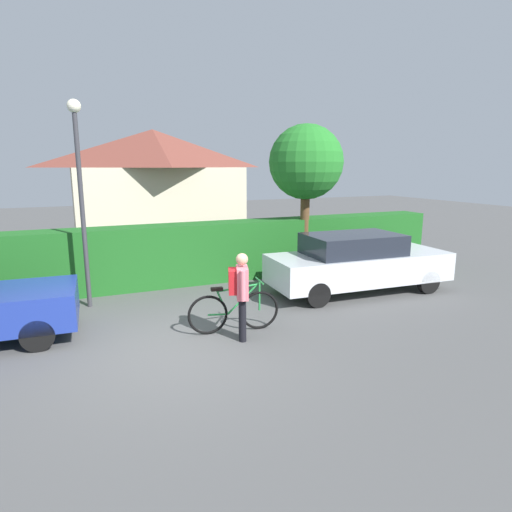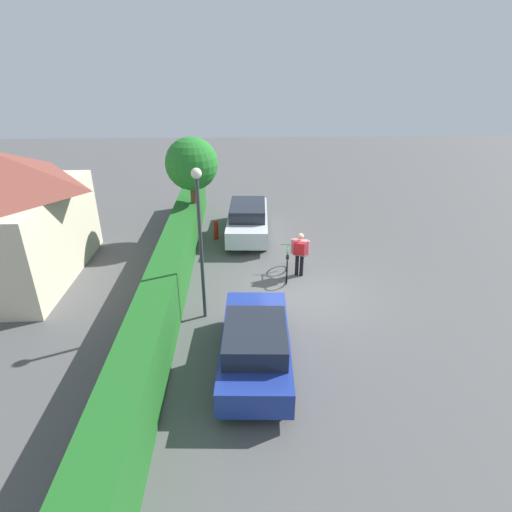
% 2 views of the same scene
% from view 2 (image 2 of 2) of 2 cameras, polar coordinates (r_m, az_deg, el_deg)
% --- Properties ---
extents(ground_plane, '(60.00, 60.00, 0.00)m').
position_cam_2_polar(ground_plane, '(13.58, 6.25, -5.12)').
color(ground_plane, '#4E4E4E').
extents(hedge_row, '(18.08, 0.90, 1.59)m').
position_cam_2_polar(hedge_row, '(13.24, -11.72, -2.44)').
color(hedge_row, '#1D5D1F').
rests_on(hedge_row, ground).
extents(house_distant, '(6.10, 4.37, 4.42)m').
position_cam_2_polar(house_distant, '(16.00, -31.75, 4.82)').
color(house_distant, beige).
rests_on(house_distant, ground).
extents(parked_car_near, '(4.06, 1.81, 1.42)m').
position_cam_2_polar(parked_car_near, '(10.10, -0.08, -12.13)').
color(parked_car_near, navy).
rests_on(parked_car_near, ground).
extents(parked_car_far, '(4.60, 1.86, 1.47)m').
position_cam_2_polar(parked_car_far, '(17.63, -1.14, 5.18)').
color(parked_car_far, silver).
rests_on(parked_car_far, ground).
extents(bicycle, '(1.75, 0.50, 0.98)m').
position_cam_2_polar(bicycle, '(14.41, 4.35, -1.25)').
color(bicycle, black).
rests_on(bicycle, ground).
extents(person_rider, '(0.45, 0.62, 1.60)m').
position_cam_2_polar(person_rider, '(14.20, 6.10, 0.74)').
color(person_rider, black).
rests_on(person_rider, ground).
extents(street_lamp, '(0.28, 0.28, 4.44)m').
position_cam_2_polar(street_lamp, '(11.14, -7.82, 4.04)').
color(street_lamp, '#38383D').
rests_on(street_lamp, ground).
extents(tree_kerbside, '(2.09, 2.09, 4.24)m').
position_cam_2_polar(tree_kerbside, '(16.78, -8.90, 12.43)').
color(tree_kerbside, brown).
rests_on(tree_kerbside, ground).
extents(fire_hydrant, '(0.20, 0.20, 0.81)m').
position_cam_2_polar(fire_hydrant, '(17.47, -5.58, 3.67)').
color(fire_hydrant, red).
rests_on(fire_hydrant, ground).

